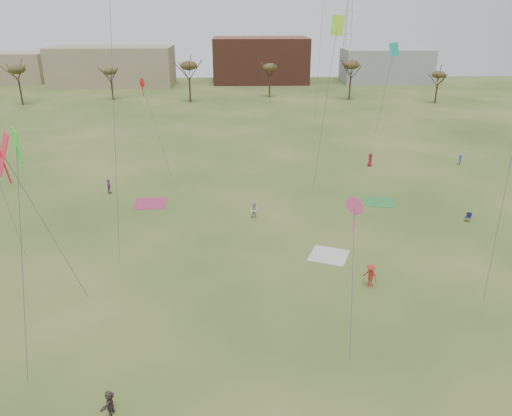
{
  "coord_description": "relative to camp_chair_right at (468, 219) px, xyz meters",
  "views": [
    {
      "loc": [
        -1.18,
        -22.19,
        19.52
      ],
      "look_at": [
        0.0,
        12.0,
        5.5
      ],
      "focal_mm": 34.36,
      "sensor_mm": 36.0,
      "label": 1
    }
  ],
  "objects": [
    {
      "name": "ground",
      "position": [
        -21.21,
        -21.26,
        -0.26
      ],
      "size": [
        260.0,
        260.0,
        0.0
      ],
      "primitive_type": "plane",
      "color": "#2A4917",
      "rests_on": "ground"
    },
    {
      "name": "spectator_fore_c",
      "position": [
        -29.24,
        -23.77,
        0.48
      ],
      "size": [
        0.7,
        1.43,
        1.48
      ],
      "primitive_type": "imported",
      "rotation": [
        0.0,
        0.0,
        4.52
      ],
      "color": "brown",
      "rests_on": "ground"
    },
    {
      "name": "flyer_mid_b",
      "position": [
        -12.73,
        -11.77,
        0.68
      ],
      "size": [
        1.32,
        1.38,
        1.88
      ],
      "primitive_type": "imported",
      "rotation": [
        0.0,
        0.0,
        5.41
      ],
      "color": "#B23121",
      "rests_on": "ground"
    },
    {
      "name": "spectator_mid_d",
      "position": [
        -37.22,
        9.13,
        0.58
      ],
      "size": [
        0.84,
        1.05,
        1.67
      ],
      "primitive_type": "imported",
      "rotation": [
        0.0,
        0.0,
        2.08
      ],
      "color": "#863888",
      "rests_on": "ground"
    },
    {
      "name": "spectator_mid_e",
      "position": [
        -21.04,
        1.51,
        0.58
      ],
      "size": [
        1.04,
        0.99,
        1.68
      ],
      "primitive_type": "imported",
      "rotation": [
        0.0,
        0.0,
        5.66
      ],
      "color": "silver",
      "rests_on": "ground"
    },
    {
      "name": "flyer_far_b",
      "position": [
        -5.14,
        18.36,
        0.63
      ],
      "size": [
        0.96,
        1.03,
        1.77
      ],
      "primitive_type": "imported",
      "rotation": [
        0.0,
        0.0,
        0.95
      ],
      "color": "maroon",
      "rests_on": "ground"
    },
    {
      "name": "flyer_far_c",
      "position": [
        7.11,
        18.71,
        0.44
      ],
      "size": [
        0.59,
        0.94,
        1.41
      ],
      "primitive_type": "imported",
      "rotation": [
        0.0,
        0.0,
        4.64
      ],
      "color": "#215C9B",
      "rests_on": "ground"
    },
    {
      "name": "blanket_cream",
      "position": [
        -14.92,
        -6.73,
        -0.26
      ],
      "size": [
        4.01,
        4.01,
        0.03
      ],
      "primitive_type": "cube",
      "rotation": [
        0.0,
        0.0,
        1.18
      ],
      "color": "silver",
      "rests_on": "ground"
    },
    {
      "name": "blanket_plum",
      "position": [
        -32.07,
        5.84,
        -0.26
      ],
      "size": [
        3.58,
        3.58,
        0.03
      ],
      "primitive_type": "cube",
      "rotation": [
        0.0,
        0.0,
        0.07
      ],
      "color": "#A73356",
      "rests_on": "ground"
    },
    {
      "name": "blanket_olive",
      "position": [
        -7.3,
        5.47,
        -0.26
      ],
      "size": [
        3.76,
        3.76,
        0.03
      ],
      "primitive_type": "cube",
      "rotation": [
        0.0,
        0.0,
        2.92
      ],
      "color": "#2F833B",
      "rests_on": "ground"
    },
    {
      "name": "camp_chair_right",
      "position": [
        0.0,
        0.0,
        0.0
      ],
      "size": [
        0.74,
        0.74,
        0.87
      ],
      "rotation": [
        0.0,
        0.0,
        5.5
      ],
      "color": "#141638",
      "rests_on": "ground"
    },
    {
      "name": "tree_line",
      "position": [
        -24.06,
        57.87,
        6.83
      ],
      "size": [
        117.44,
        49.32,
        8.91
      ],
      "color": "#3A2B1E",
      "rests_on": "ground"
    },
    {
      "name": "building_tan",
      "position": [
        -56.21,
        93.74,
        4.74
      ],
      "size": [
        32.0,
        14.0,
        10.0
      ],
      "primitive_type": "cube",
      "color": "#937F60",
      "rests_on": "ground"
    },
    {
      "name": "building_brick",
      "position": [
        -16.21,
        98.74,
        5.74
      ],
      "size": [
        26.0,
        16.0,
        12.0
      ],
      "primitive_type": "cube",
      "color": "brown",
      "rests_on": "ground"
    },
    {
      "name": "building_grey",
      "position": [
        18.79,
        96.74,
        4.24
      ],
      "size": [
        24.0,
        12.0,
        9.0
      ],
      "primitive_type": "cube",
      "color": "gray",
      "rests_on": "ground"
    },
    {
      "name": "building_tan_west",
      "position": [
        -86.21,
        100.74,
        3.74
      ],
      "size": [
        20.0,
        12.0,
        8.0
      ],
      "primitive_type": "cube",
      "color": "#937F60",
      "rests_on": "ground"
    },
    {
      "name": "radio_tower",
      "position": [
        8.79,
        103.74,
        18.95
      ],
      "size": [
        1.51,
        1.72,
        41.0
      ],
      "color": "#9EA3A8",
      "rests_on": "ground"
    }
  ]
}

